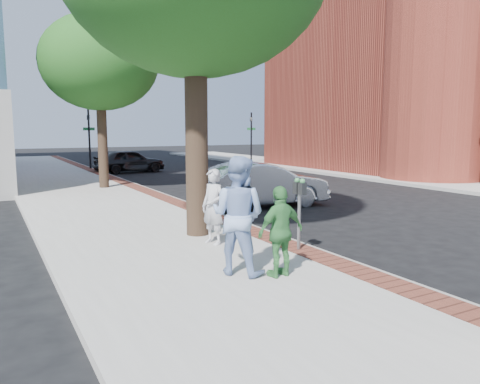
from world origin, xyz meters
TOP-DOWN VIEW (x-y plane):
  - ground at (0.00, 0.00)m, footprint 120.00×120.00m
  - sidewalk at (-1.50, 8.00)m, footprint 5.00×60.00m
  - brick_strip at (0.70, 8.00)m, footprint 0.60×60.00m
  - curb at (1.05, 8.00)m, footprint 0.10×60.00m
  - sidewalk_far at (14.50, 8.00)m, footprint 5.00×60.00m
  - church at (20.98, 13.13)m, footprint 19.00×16.00m
  - signal_near at (0.90, 22.00)m, footprint 0.70×0.15m
  - signal_far at (12.50, 22.00)m, footprint 0.70×0.15m
  - tree_far at (-0.50, 12.00)m, footprint 4.80×4.80m
  - parking_meter at (0.65, -0.40)m, footprint 0.12×0.32m
  - person_gray at (-0.67, 0.89)m, footprint 0.56×0.68m
  - person_officer at (-1.19, -1.18)m, footprint 1.20×1.24m
  - person_green at (-0.65, -1.67)m, footprint 0.93×0.45m
  - sedan_silver at (3.15, 5.25)m, footprint 4.69×1.92m
  - bg_car at (2.74, 19.73)m, footprint 4.27×2.04m

SIDE VIEW (x-z plane):
  - ground at x=0.00m, z-range 0.00..0.00m
  - sidewalk at x=-1.50m, z-range 0.00..0.15m
  - curb at x=1.05m, z-range 0.00..0.15m
  - sidewalk_far at x=14.50m, z-range 0.00..0.15m
  - brick_strip at x=0.70m, z-range 0.15..0.16m
  - bg_car at x=2.74m, z-range 0.00..1.41m
  - sedan_silver at x=3.15m, z-range 0.00..1.51m
  - person_green at x=-0.65m, z-range 0.15..1.68m
  - person_gray at x=-0.67m, z-range 0.15..1.77m
  - person_officer at x=-1.19m, z-range 0.15..2.16m
  - parking_meter at x=0.65m, z-range 0.47..1.94m
  - signal_near at x=0.90m, z-range 0.35..4.15m
  - signal_far at x=12.50m, z-range 0.35..4.15m
  - tree_far at x=-0.50m, z-range 1.73..8.87m
  - church at x=20.98m, z-range -2.94..17.46m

